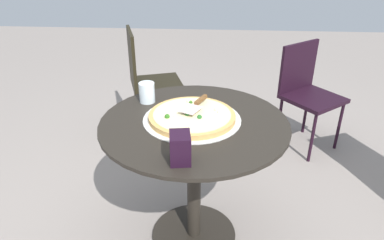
# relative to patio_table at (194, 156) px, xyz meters

# --- Properties ---
(ground_plane) EXTENTS (10.00, 10.00, 0.00)m
(ground_plane) POSITION_rel_patio_table_xyz_m (0.00, 0.00, -0.54)
(ground_plane) COLOR gray
(patio_table) EXTENTS (0.91, 0.91, 0.74)m
(patio_table) POSITION_rel_patio_table_xyz_m (0.00, 0.00, 0.00)
(patio_table) COLOR black
(patio_table) RESTS_ON ground
(pizza_on_tray) EXTENTS (0.47, 0.47, 0.05)m
(pizza_on_tray) POSITION_rel_patio_table_xyz_m (-0.02, -0.01, 0.21)
(pizza_on_tray) COLOR silver
(pizza_on_tray) RESTS_ON patio_table
(pizza_server) EXTENTS (0.21, 0.13, 0.02)m
(pizza_server) POSITION_rel_patio_table_xyz_m (-0.08, 0.00, 0.25)
(pizza_server) COLOR silver
(pizza_server) RESTS_ON pizza_on_tray
(drinking_cup) EXTENTS (0.08, 0.08, 0.11)m
(drinking_cup) POSITION_rel_patio_table_xyz_m (-0.21, -0.26, 0.25)
(drinking_cup) COLOR silver
(drinking_cup) RESTS_ON patio_table
(napkin_dispenser) EXTENTS (0.11, 0.09, 0.12)m
(napkin_dispenser) POSITION_rel_patio_table_xyz_m (0.34, -0.03, 0.26)
(napkin_dispenser) COLOR black
(napkin_dispenser) RESTS_ON patio_table
(patio_chair_near) EXTENTS (0.50, 0.50, 0.90)m
(patio_chair_near) POSITION_rel_patio_table_xyz_m (-1.14, -0.45, -0.02)
(patio_chair_near) COLOR black
(patio_chair_near) RESTS_ON ground
(patio_chair_corner) EXTENTS (0.54, 0.54, 0.82)m
(patio_chair_corner) POSITION_rel_patio_table_xyz_m (-1.10, 0.81, -0.06)
(patio_chair_corner) COLOR black
(patio_chair_corner) RESTS_ON ground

